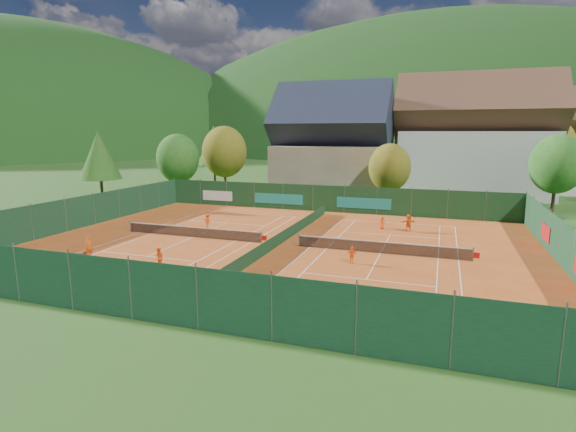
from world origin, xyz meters
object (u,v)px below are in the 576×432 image
(chalet, at_px, (332,148))
(hotel_block_b, at_px, (573,148))
(player_right_far_a, at_px, (382,223))
(ball_hopper, at_px, (417,319))
(hotel_block_a, at_px, (474,143))
(player_left_mid, at_px, (159,258))
(player_left_far, at_px, (208,221))
(player_right_far_b, at_px, (408,223))
(player_right_near, at_px, (352,255))
(player_left_near, at_px, (89,246))

(chalet, relative_size, hotel_block_b, 0.94)
(player_right_far_a, bearing_deg, ball_hopper, 75.12)
(hotel_block_a, xyz_separation_m, ball_hopper, (-4.66, -48.79, -6.83))
(player_left_mid, relative_size, player_left_far, 0.99)
(hotel_block_b, bearing_deg, player_right_far_b, -120.16)
(hotel_block_b, bearing_deg, player_left_far, -133.91)
(hotel_block_b, relative_size, player_left_far, 12.29)
(player_left_mid, height_order, player_right_far_b, player_right_far_b)
(chalet, bearing_deg, player_right_near, -74.12)
(hotel_block_b, bearing_deg, chalet, -157.01)
(hotel_block_a, xyz_separation_m, player_right_near, (-9.54, -39.26, -6.77))
(player_right_far_b, bearing_deg, player_left_far, -15.02)
(hotel_block_a, height_order, player_right_near, hotel_block_a)
(player_right_near, bearing_deg, chalet, 67.68)
(hotel_block_a, relative_size, player_left_mid, 15.55)
(chalet, bearing_deg, player_right_far_b, -60.07)
(player_left_near, xyz_separation_m, player_right_far_a, (19.01, 16.40, -0.14))
(chalet, distance_m, hotel_block_a, 19.94)
(player_left_far, xyz_separation_m, player_right_far_b, (18.04, 4.68, 0.08))
(hotel_block_a, relative_size, player_right_near, 17.54)
(player_right_near, height_order, player_right_far_b, player_right_far_b)
(player_left_far, bearing_deg, player_right_near, 175.00)
(chalet, xyz_separation_m, hotel_block_a, (19.00, 6.00, 0.76))
(hotel_block_a, bearing_deg, player_right_near, -103.66)
(chalet, distance_m, player_left_mid, 39.03)
(player_left_mid, distance_m, player_left_far, 12.73)
(player_left_near, distance_m, player_left_far, 12.01)
(hotel_block_a, distance_m, player_right_near, 40.96)
(hotel_block_a, xyz_separation_m, player_left_mid, (-21.48, -44.50, -6.69))
(player_left_near, relative_size, player_right_near, 1.23)
(hotel_block_b, relative_size, player_left_near, 11.44)
(hotel_block_a, height_order, player_left_near, hotel_block_a)
(player_left_near, relative_size, player_left_far, 1.07)
(hotel_block_b, xyz_separation_m, player_left_far, (-38.67, -40.17, -5.92))
(player_right_near, bearing_deg, hotel_block_b, 25.32)
(player_right_far_a, relative_size, player_right_far_b, 0.78)
(player_left_mid, bearing_deg, player_left_far, 121.35)
(player_left_near, bearing_deg, player_right_near, -14.58)
(player_left_near, xyz_separation_m, player_left_far, (3.35, 11.54, -0.05))
(player_left_near, height_order, player_right_far_a, player_left_near)
(player_left_near, relative_size, player_right_far_a, 1.23)
(player_left_mid, distance_m, player_right_far_b, 22.58)
(ball_hopper, height_order, player_left_mid, player_left_mid)
(hotel_block_b, height_order, ball_hopper, hotel_block_b)
(ball_hopper, relative_size, player_right_far_b, 0.51)
(player_right_far_a, distance_m, player_right_far_b, 2.40)
(player_left_near, relative_size, player_left_mid, 1.09)
(player_left_far, relative_size, player_right_far_a, 1.14)
(player_left_near, distance_m, player_left_mid, 6.59)
(player_left_far, relative_size, player_right_near, 1.14)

